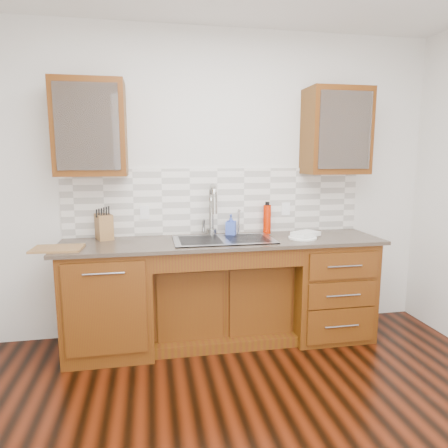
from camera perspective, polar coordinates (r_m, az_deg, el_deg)
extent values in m
cube|color=silver|center=(3.68, -1.14, 5.63)|extent=(4.00, 0.10, 2.70)
cube|color=#593014|center=(3.48, -15.98, -10.34)|extent=(0.70, 0.62, 0.88)
cube|color=#593014|center=(3.62, -0.38, -10.65)|extent=(1.20, 0.44, 0.70)
cube|color=#593014|center=(3.79, 14.32, -8.60)|extent=(0.70, 0.62, 0.88)
cube|color=#84705B|center=(3.37, -0.08, -2.53)|extent=(2.70, 0.65, 0.03)
cube|color=beige|center=(3.63, -0.98, 3.28)|extent=(2.70, 0.02, 0.59)
cube|color=#9E9EA5|center=(3.37, -0.03, -3.74)|extent=(0.84, 0.46, 0.19)
cylinder|color=#999993|center=(3.53, -1.83, 1.56)|extent=(0.04, 0.04, 0.40)
cylinder|color=#999993|center=(3.60, 2.09, 0.42)|extent=(0.02, 0.02, 0.24)
cube|color=#593014|center=(3.44, -18.53, 12.81)|extent=(0.55, 0.34, 0.75)
cube|color=#593014|center=(3.78, 15.70, 12.59)|extent=(0.55, 0.34, 0.75)
cube|color=white|center=(3.58, -11.26, 1.64)|extent=(0.08, 0.01, 0.12)
cube|color=white|center=(3.79, 8.81, 2.14)|extent=(0.08, 0.01, 0.12)
imported|color=#3852BA|center=(3.54, 1.00, -0.14)|extent=(0.11, 0.11, 0.19)
cylinder|color=#C11D00|center=(3.66, 6.17, 0.68)|extent=(0.09, 0.09, 0.26)
cylinder|color=white|center=(3.49, 11.15, -1.93)|extent=(0.29, 0.29, 0.01)
cube|color=white|center=(3.54, 11.57, -1.37)|extent=(0.27, 0.24, 0.03)
cube|color=olive|center=(3.54, -16.77, -0.36)|extent=(0.17, 0.22, 0.21)
cube|color=olive|center=(3.27, -22.70, -3.25)|extent=(0.37, 0.27, 0.02)
imported|color=white|center=(3.44, -19.70, 11.95)|extent=(0.16, 0.16, 0.11)
imported|color=silver|center=(3.42, -16.93, 12.07)|extent=(0.14, 0.14, 0.10)
imported|color=silver|center=(3.73, 13.92, 11.94)|extent=(0.14, 0.14, 0.10)
imported|color=silver|center=(3.84, 17.43, 11.68)|extent=(0.13, 0.13, 0.10)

